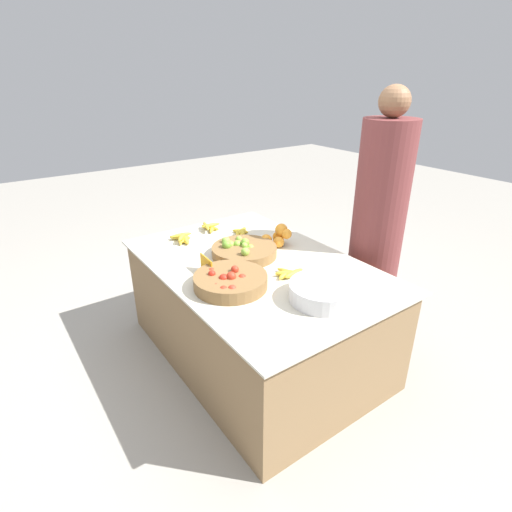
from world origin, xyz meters
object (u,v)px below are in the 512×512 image
object	(u,v)px
tomato_basket	(230,281)
metal_bowl	(323,292)
vendor_person	(377,232)
lime_bowl	(243,251)
price_sign	(206,265)

from	to	relation	value
tomato_basket	metal_bowl	size ratio (longest dim) A/B	1.14
vendor_person	metal_bowl	bearing A→B (deg)	-68.94
lime_bowl	vendor_person	xyz separation A→B (m)	(0.37, 0.78, 0.07)
lime_bowl	metal_bowl	bearing A→B (deg)	2.63
price_sign	tomato_basket	bearing A→B (deg)	9.26
tomato_basket	metal_bowl	xyz separation A→B (m)	(0.37, 0.31, 0.01)
metal_bowl	price_sign	xyz separation A→B (m)	(-0.58, -0.33, 0.01)
lime_bowl	vendor_person	distance (m)	0.86
tomato_basket	vendor_person	world-z (taller)	vendor_person
tomato_basket	price_sign	size ratio (longest dim) A/B	2.72
lime_bowl	tomato_basket	xyz separation A→B (m)	(0.29, -0.28, 0.00)
lime_bowl	price_sign	world-z (taller)	lime_bowl
metal_bowl	vendor_person	world-z (taller)	vendor_person
metal_bowl	vendor_person	bearing A→B (deg)	111.06
tomato_basket	price_sign	distance (m)	0.21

